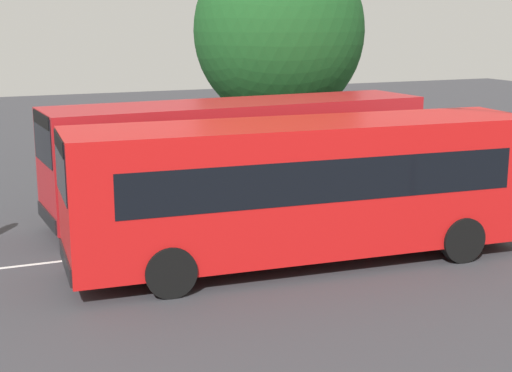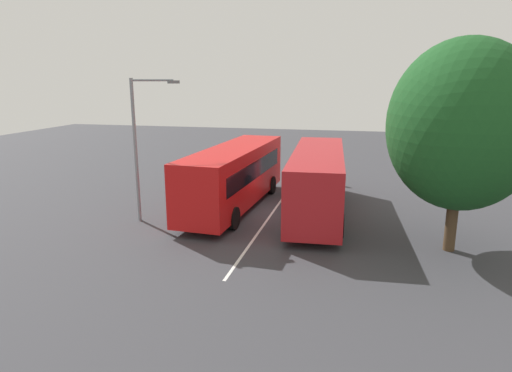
{
  "view_description": "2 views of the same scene",
  "coord_description": "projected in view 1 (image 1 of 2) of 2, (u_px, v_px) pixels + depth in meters",
  "views": [
    {
      "loc": [
        7.72,
        16.87,
        5.48
      ],
      "look_at": [
        0.58,
        -0.05,
        1.35
      ],
      "focal_mm": 52.96,
      "sensor_mm": 36.0,
      "label": 1
    },
    {
      "loc": [
        -21.46,
        -4.05,
        6.65
      ],
      "look_at": [
        -0.06,
        0.91,
        1.32
      ],
      "focal_mm": 30.8,
      "sensor_mm": 36.0,
      "label": 2
    }
  ],
  "objects": [
    {
      "name": "bus_center_left",
      "position": [
        305.0,
        186.0,
        16.83
      ],
      "size": [
        10.75,
        3.09,
        3.23
      ],
      "rotation": [
        0.0,
        0.0,
        -0.06
      ],
      "color": "red",
      "rests_on": "ground"
    },
    {
      "name": "depot_tree",
      "position": [
        280.0,
        31.0,
        26.63
      ],
      "size": [
        6.14,
        5.52,
        8.21
      ],
      "color": "#4C3823",
      "rests_on": "ground"
    },
    {
      "name": "bus_far_left",
      "position": [
        239.0,
        154.0,
        20.82
      ],
      "size": [
        10.74,
        3.0,
        3.23
      ],
      "rotation": [
        0.0,
        0.0,
        0.05
      ],
      "color": "#AD191E",
      "rests_on": "ground"
    },
    {
      "name": "lane_stripe_outer_left",
      "position": [
        277.0,
        236.0,
        19.29
      ],
      "size": [
        16.71,
        0.33,
        0.01
      ],
      "primitive_type": "cube",
      "rotation": [
        0.0,
        0.0,
        -0.01
      ],
      "color": "silver",
      "rests_on": "ground"
    },
    {
      "name": "ground_plane",
      "position": [
        277.0,
        236.0,
        19.29
      ],
      "size": [
        77.48,
        77.48,
        0.0
      ],
      "primitive_type": "plane",
      "color": "#38383D"
    }
  ]
}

